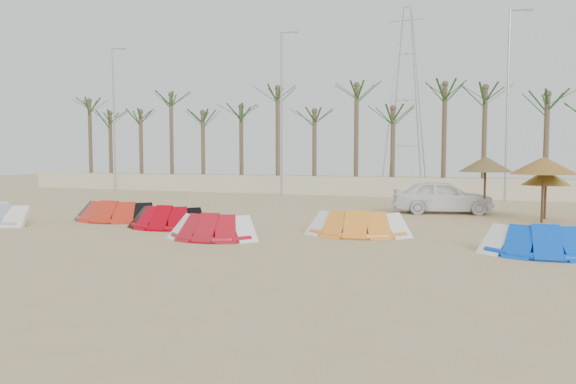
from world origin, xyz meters
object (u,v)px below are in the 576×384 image
at_px(kite_grey, 11,212).
at_px(kite_orange, 360,222).
at_px(kite_red_mid, 171,216).
at_px(kite_red_right, 216,226).
at_px(kite_blue, 543,239).
at_px(parasol_mid, 543,166).
at_px(car, 442,197).
at_px(kite_red_left, 119,210).
at_px(parasol_left, 485,164).
at_px(parasol_right, 546,177).

distance_m(kite_grey, kite_orange, 14.04).
height_order(kite_red_mid, kite_red_right, same).
relative_size(kite_grey, kite_blue, 1.25).
relative_size(kite_grey, kite_red_mid, 1.27).
xyz_separation_m(kite_red_mid, kite_orange, (6.99, 0.86, 0.00)).
bearing_deg(parasol_mid, kite_grey, -158.84).
bearing_deg(car, kite_red_mid, 119.92).
xyz_separation_m(kite_red_left, kite_red_mid, (3.32, -1.09, -0.00)).
bearing_deg(kite_orange, kite_red_right, -148.49).
relative_size(kite_grey, parasol_left, 1.49).
height_order(kite_orange, car, car).
distance_m(kite_orange, kite_blue, 5.69).
bearing_deg(kite_red_left, kite_red_mid, -18.17).
distance_m(kite_orange, parasol_mid, 8.59).
height_order(kite_red_right, kite_blue, same).
distance_m(kite_grey, kite_red_mid, 7.00).
height_order(kite_grey, car, car).
xyz_separation_m(kite_blue, parasol_mid, (0.60, 7.46, 1.88)).
bearing_deg(parasol_left, kite_red_mid, -141.52).
relative_size(kite_blue, parasol_mid, 1.20).
height_order(kite_blue, car, car).
distance_m(kite_red_left, parasol_left, 16.17).
height_order(kite_blue, parasol_mid, parasol_mid).
xyz_separation_m(kite_red_right, car, (6.12, 10.59, 0.36)).
relative_size(kite_blue, parasol_right, 1.49).
height_order(kite_red_mid, parasol_right, parasol_right).
distance_m(kite_red_left, parasol_mid, 17.38).
relative_size(kite_orange, parasol_mid, 1.31).
bearing_deg(kite_red_mid, kite_red_left, 161.83).
bearing_deg(kite_red_right, kite_orange, 31.51).
height_order(kite_orange, parasol_left, parasol_left).
xyz_separation_m(parasol_left, car, (-1.87, 0.29, -1.54)).
relative_size(kite_grey, parasol_right, 1.85).
xyz_separation_m(kite_grey, car, (15.91, 9.98, 0.36)).
height_order(kite_red_mid, kite_orange, same).
height_order(kite_grey, kite_blue, same).
relative_size(kite_red_right, kite_blue, 0.95).
bearing_deg(car, kite_orange, 151.19).
distance_m(kite_grey, parasol_right, 22.22).
height_order(kite_red_right, parasol_right, parasol_right).
xyz_separation_m(kite_red_right, kite_blue, (9.57, 0.88, 0.00)).
distance_m(kite_red_right, kite_blue, 9.61).
bearing_deg(car, parasol_mid, -133.97).
bearing_deg(kite_orange, parasol_mid, 43.83).
relative_size(kite_red_left, parasol_mid, 1.39).
xyz_separation_m(kite_red_mid, kite_blue, (12.44, -0.79, 0.00)).
height_order(kite_red_mid, parasol_left, parasol_left).
bearing_deg(kite_blue, kite_grey, -179.20).
distance_m(parasol_right, car, 4.48).
bearing_deg(kite_red_right, parasol_left, 52.18).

